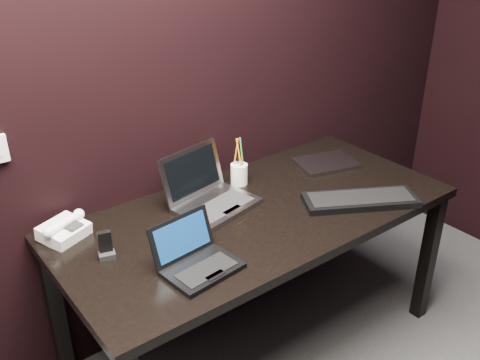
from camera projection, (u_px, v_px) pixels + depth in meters
wall_back at (138, 72)px, 2.13m from camera, size 4.00×0.00×4.00m
desk at (258, 226)px, 2.30m from camera, size 1.70×0.80×0.74m
netbook at (197, 260)px, 1.88m from camera, size 0.28×0.26×0.17m
silver_laptop at (211, 196)px, 2.28m from camera, size 0.38×0.36×0.23m
ext_keyboard at (360, 200)px, 2.31m from camera, size 0.51×0.39×0.03m
closed_laptop at (326, 163)px, 2.66m from camera, size 0.34×0.28×0.02m
desk_phone at (64, 230)px, 2.06m from camera, size 0.20×0.20×0.10m
mobile_phone at (106, 247)px, 1.94m from camera, size 0.07×0.06×0.10m
pen_cup at (239, 173)px, 2.46m from camera, size 0.09×0.09×0.23m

